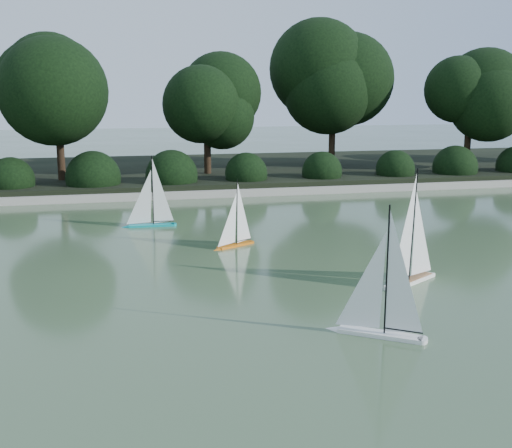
% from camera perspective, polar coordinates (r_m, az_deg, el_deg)
% --- Properties ---
extents(ground, '(80.00, 80.00, 0.00)m').
position_cam_1_polar(ground, '(7.52, 1.32, -8.79)').
color(ground, '#3C5332').
rests_on(ground, ground).
extents(pond_coping, '(40.00, 0.35, 0.18)m').
position_cam_1_polar(pond_coping, '(16.12, -6.53, 2.61)').
color(pond_coping, gray).
rests_on(pond_coping, ground).
extents(far_bank, '(40.00, 8.00, 0.30)m').
position_cam_1_polar(far_bank, '(20.05, -7.83, 4.55)').
color(far_bank, black).
rests_on(far_bank, ground).
extents(tree_line, '(26.31, 3.93, 4.39)m').
position_cam_1_polar(tree_line, '(18.49, -3.72, 11.77)').
color(tree_line, black).
rests_on(tree_line, ground).
extents(shrub_hedge, '(29.10, 1.10, 1.10)m').
position_cam_1_polar(shrub_hedge, '(16.95, -6.91, 4.28)').
color(shrub_hedge, black).
rests_on(shrub_hedge, ground).
extents(sailboat_white_a, '(1.01, 0.78, 1.56)m').
position_cam_1_polar(sailboat_white_a, '(7.19, 10.35, -7.86)').
color(sailboat_white_a, silver).
rests_on(sailboat_white_a, ground).
extents(sailboat_white_b, '(1.15, 0.82, 1.73)m').
position_cam_1_polar(sailboat_white_b, '(9.28, 13.93, -3.38)').
color(sailboat_white_b, white).
rests_on(sailboat_white_b, ground).
extents(sailboat_orange, '(0.84, 0.55, 1.23)m').
position_cam_1_polar(sailboat_orange, '(11.01, -2.12, -1.07)').
color(sailboat_orange, orange).
rests_on(sailboat_orange, ground).
extents(sailboat_teal, '(1.10, 0.22, 1.50)m').
position_cam_1_polar(sailboat_teal, '(12.82, -9.67, 0.81)').
color(sailboat_teal, '#0B9697').
rests_on(sailboat_teal, ground).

